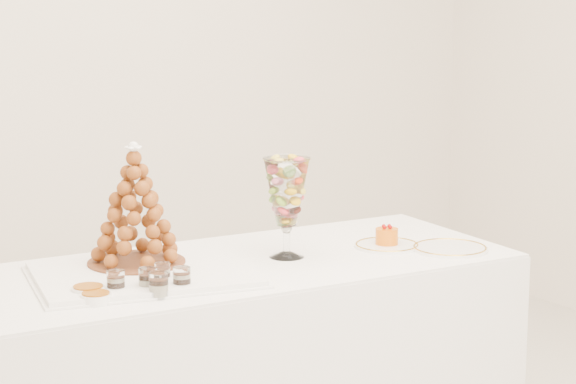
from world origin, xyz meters
TOP-DOWN VIEW (x-y plane):
  - buffet_table at (-0.12, 0.35)m, footprint 1.93×0.87m
  - lace_tray at (-0.43, 0.35)m, footprint 0.75×0.62m
  - macaron_vase at (0.09, 0.33)m, footprint 0.15×0.15m
  - cake_plate at (0.46, 0.26)m, footprint 0.23×0.23m
  - spare_plate at (0.61, 0.11)m, footprint 0.26×0.26m
  - verrine_a at (-0.58, 0.22)m, footprint 0.06×0.06m
  - verrine_b at (-0.49, 0.19)m, footprint 0.07×0.07m
  - verrine_c at (-0.41, 0.26)m, footprint 0.06×0.06m
  - verrine_d at (-0.49, 0.12)m, footprint 0.06×0.06m
  - verrine_e at (-0.40, 0.16)m, footprint 0.06×0.06m
  - ramekin_back at (-0.66, 0.24)m, footprint 0.10×0.10m
  - ramekin_front at (-0.67, 0.17)m, footprint 0.09×0.09m
  - croquembouche at (-0.41, 0.45)m, footprint 0.32×0.32m
  - mousse_cake at (0.46, 0.26)m, footprint 0.08×0.08m

SIDE VIEW (x-z plane):
  - buffet_table at x=-0.12m, z-range 0.00..0.72m
  - cake_plate at x=0.46m, z-range 0.72..0.73m
  - spare_plate at x=0.61m, z-range 0.72..0.73m
  - lace_tray at x=-0.43m, z-range 0.72..0.74m
  - ramekin_front at x=-0.67m, z-range 0.72..0.75m
  - ramekin_back at x=-0.66m, z-range 0.72..0.75m
  - verrine_c at x=-0.41m, z-range 0.72..0.78m
  - verrine_e at x=-0.40m, z-range 0.72..0.79m
  - verrine_a at x=-0.58m, z-range 0.72..0.79m
  - verrine_b at x=-0.49m, z-range 0.72..0.79m
  - verrine_d at x=-0.49m, z-range 0.72..0.79m
  - mousse_cake at x=0.46m, z-range 0.72..0.79m
  - croquembouche at x=-0.41m, z-range 0.73..1.13m
  - macaron_vase at x=0.09m, z-range 0.77..1.10m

